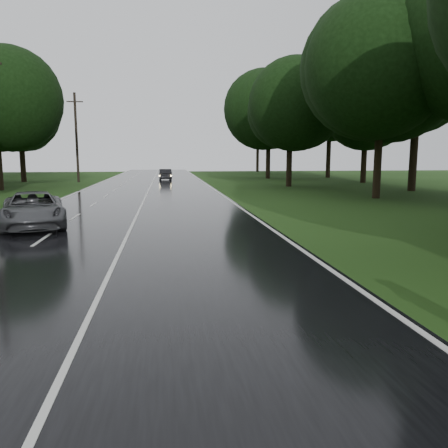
% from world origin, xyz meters
% --- Properties ---
extents(ground, '(160.00, 160.00, 0.00)m').
position_xyz_m(ground, '(0.00, 0.00, 0.00)').
color(ground, '#1F3F12').
rests_on(ground, ground).
extents(road, '(12.00, 140.00, 0.04)m').
position_xyz_m(road, '(0.00, 20.00, 0.02)').
color(road, black).
rests_on(road, ground).
extents(lane_center, '(0.12, 140.00, 0.01)m').
position_xyz_m(lane_center, '(0.00, 20.00, 0.04)').
color(lane_center, silver).
rests_on(lane_center, road).
extents(grey_car, '(3.79, 5.83, 1.49)m').
position_xyz_m(grey_car, '(-4.12, 11.11, 0.79)').
color(grey_car, '#494A4E').
rests_on(grey_car, road).
extents(far_car, '(1.64, 4.22, 1.37)m').
position_xyz_m(far_car, '(1.48, 47.80, 0.73)').
color(far_car, black).
rests_on(far_car, road).
extents(utility_pole_far, '(1.80, 0.28, 10.09)m').
position_xyz_m(utility_pole_far, '(-8.50, 45.06, 0.00)').
color(utility_pole_far, black).
rests_on(utility_pole_far, ground).
extents(tree_left_e, '(8.71, 8.71, 13.61)m').
position_xyz_m(tree_left_e, '(-13.16, 33.54, 0.00)').
color(tree_left_e, black).
rests_on(tree_left_e, ground).
extents(tree_left_f, '(8.96, 8.96, 14.00)m').
position_xyz_m(tree_left_f, '(-15.03, 46.69, 0.00)').
color(tree_left_f, black).
rests_on(tree_left_f, ground).
extents(tree_right_d, '(10.20, 10.20, 15.93)m').
position_xyz_m(tree_right_d, '(16.60, 21.95, 0.00)').
color(tree_right_d, black).
rests_on(tree_right_d, ground).
extents(tree_right_e, '(8.74, 8.74, 13.65)m').
position_xyz_m(tree_right_e, '(13.72, 34.91, 0.00)').
color(tree_right_e, black).
rests_on(tree_right_e, ground).
extents(tree_right_f, '(9.81, 9.81, 15.33)m').
position_xyz_m(tree_right_f, '(15.18, 50.47, 0.00)').
color(tree_right_f, black).
rests_on(tree_right_f, ground).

